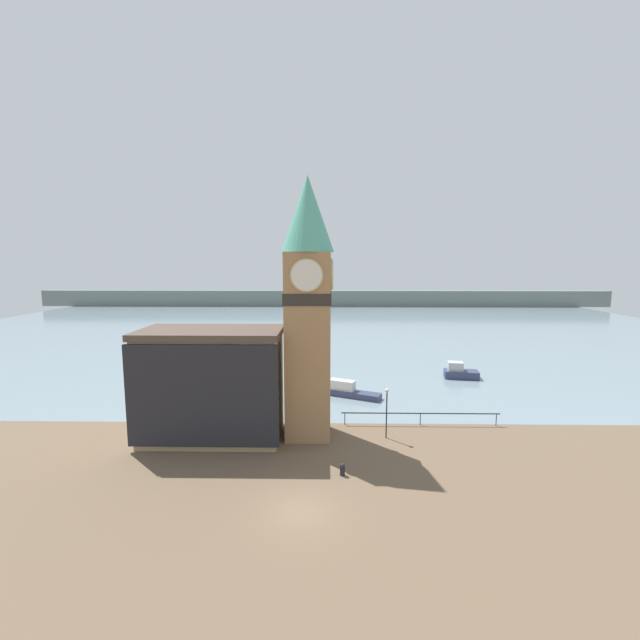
# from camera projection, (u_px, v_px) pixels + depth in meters

# --- Properties ---
(ground_plane) EXTENTS (160.00, 160.00, 0.00)m
(ground_plane) POSITION_uv_depth(u_px,v_px,m) (301.00, 511.00, 24.38)
(ground_plane) COLOR brown
(water) EXTENTS (160.00, 120.00, 0.00)m
(water) POSITION_uv_depth(u_px,v_px,m) (321.00, 324.00, 97.07)
(water) COLOR gray
(water) RESTS_ON ground_plane
(far_shoreline) EXTENTS (180.00, 3.00, 5.00)m
(far_shoreline) POSITION_uv_depth(u_px,v_px,m) (323.00, 298.00, 136.36)
(far_shoreline) COLOR slate
(far_shoreline) RESTS_ON water
(pier_railing) EXTENTS (13.72, 0.08, 1.09)m
(pier_railing) POSITION_uv_depth(u_px,v_px,m) (420.00, 414.00, 37.08)
(pier_railing) COLOR #232328
(pier_railing) RESTS_ON ground_plane
(clock_tower) EXTENTS (4.08, 4.08, 20.63)m
(clock_tower) POSITION_uv_depth(u_px,v_px,m) (308.00, 302.00, 33.59)
(clock_tower) COLOR #9E754C
(clock_tower) RESTS_ON ground_plane
(pier_building) EXTENTS (11.23, 6.07, 8.86)m
(pier_building) POSITION_uv_depth(u_px,v_px,m) (212.00, 384.00, 33.98)
(pier_building) COLOR tan
(pier_building) RESTS_ON ground_plane
(boat_near) EXTENTS (6.22, 3.93, 1.67)m
(boat_near) POSITION_uv_depth(u_px,v_px,m) (349.00, 391.00, 45.05)
(boat_near) COLOR #333856
(boat_near) RESTS_ON water
(boat_far) EXTENTS (4.26, 2.59, 1.97)m
(boat_far) POSITION_uv_depth(u_px,v_px,m) (460.00, 372.00, 52.19)
(boat_far) COLOR #333856
(boat_far) RESTS_ON water
(mooring_bollard_near) EXTENTS (0.35, 0.35, 0.83)m
(mooring_bollard_near) POSITION_uv_depth(u_px,v_px,m) (342.00, 469.00, 28.39)
(mooring_bollard_near) COLOR black
(mooring_bollard_near) RESTS_ON ground_plane
(lamp_post) EXTENTS (0.32, 0.32, 4.12)m
(lamp_post) POSITION_uv_depth(u_px,v_px,m) (387.00, 404.00, 34.08)
(lamp_post) COLOR black
(lamp_post) RESTS_ON ground_plane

